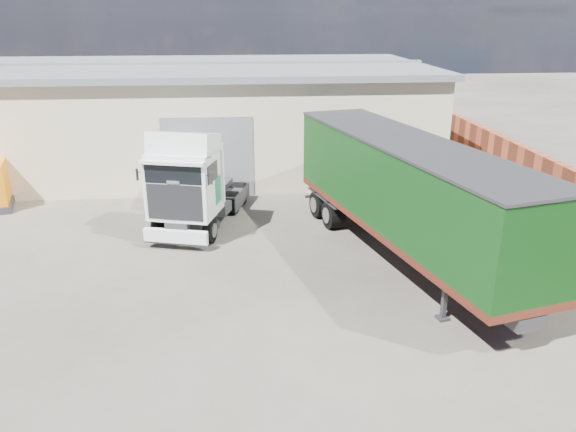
{
  "coord_description": "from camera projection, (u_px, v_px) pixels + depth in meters",
  "views": [
    {
      "loc": [
        -0.67,
        -14.52,
        7.92
      ],
      "look_at": [
        0.93,
        3.0,
        1.48
      ],
      "focal_mm": 35.0,
      "sensor_mm": 36.0,
      "label": 1
    }
  ],
  "objects": [
    {
      "name": "ground",
      "position": [
        266.0,
        300.0,
        16.35
      ],
      "size": [
        120.0,
        120.0,
        0.0
      ],
      "primitive_type": "plane",
      "color": "#27241F",
      "rests_on": "ground"
    },
    {
      "name": "warehouse",
      "position": [
        137.0,
        116.0,
        29.89
      ],
      "size": [
        30.6,
        12.6,
        5.42
      ],
      "color": "#BFB093",
      "rests_on": "ground"
    },
    {
      "name": "tractor_unit",
      "position": [
        192.0,
        188.0,
        20.99
      ],
      "size": [
        3.77,
        6.33,
        4.04
      ],
      "rotation": [
        0.0,
        0.0,
        -0.27
      ],
      "color": "black",
      "rests_on": "ground"
    },
    {
      "name": "panel_van",
      "position": [
        187.0,
        178.0,
        24.73
      ],
      "size": [
        2.02,
        4.78,
        1.94
      ],
      "rotation": [
        0.0,
        0.0,
        0.01
      ],
      "color": "black",
      "rests_on": "ground"
    },
    {
      "name": "box_trailer",
      "position": [
        404.0,
        188.0,
        18.27
      ],
      "size": [
        5.44,
        12.53,
        4.08
      ],
      "rotation": [
        0.0,
        0.0,
        0.24
      ],
      "color": "#2D2D30",
      "rests_on": "ground"
    },
    {
      "name": "brick_boundary_wall",
      "position": [
        543.0,
        187.0,
        22.52
      ],
      "size": [
        0.35,
        26.0,
        2.5
      ],
      "primitive_type": "cube",
      "color": "brown",
      "rests_on": "ground"
    }
  ]
}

